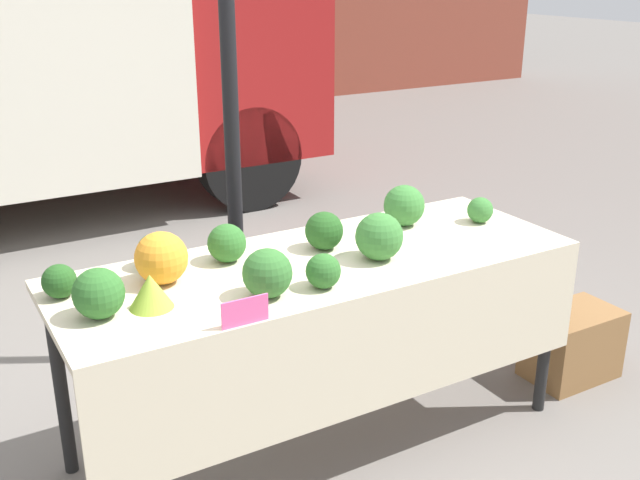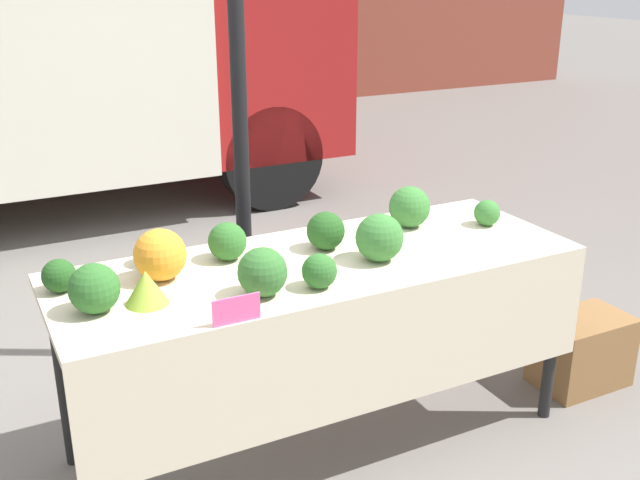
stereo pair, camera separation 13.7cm
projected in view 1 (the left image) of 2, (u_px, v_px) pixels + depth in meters
The scene contains 17 objects.
ground_plane at pixel (320, 437), 3.07m from camera, with size 40.00×40.00×0.00m, color slate.
tent_pole at pixel (231, 125), 3.29m from camera, with size 0.07×0.07×2.31m.
market_table at pixel (328, 291), 2.78m from camera, with size 1.98×0.71×0.78m.
orange_cauliflower at pixel (161, 258), 2.57m from camera, with size 0.18×0.18×0.18m.
romanesco_head at pixel (151, 291), 2.39m from camera, with size 0.14×0.14×0.11m.
broccoli_head_0 at pixel (155, 251), 2.71m from camera, with size 0.13×0.13×0.13m.
broccoli_head_1 at pixel (404, 205), 3.13m from camera, with size 0.17×0.17×0.17m.
broccoli_head_2 at pixel (480, 210), 3.18m from camera, with size 0.11×0.11×0.11m.
broccoli_head_3 at pixel (324, 231), 2.88m from camera, with size 0.15×0.15×0.15m.
broccoli_head_4 at pixel (227, 243), 2.76m from camera, with size 0.14×0.14×0.14m.
broccoli_head_5 at pixel (99, 293), 2.32m from camera, with size 0.16×0.16×0.16m.
broccoli_head_6 at pixel (323, 271), 2.54m from camera, with size 0.12×0.12×0.12m.
broccoli_head_7 at pixel (267, 273), 2.46m from camera, with size 0.17×0.17×0.17m.
broccoli_head_8 at pixel (379, 237), 2.77m from camera, with size 0.18×0.18×0.18m.
broccoli_head_9 at pixel (59, 281), 2.47m from camera, with size 0.12×0.12×0.12m.
price_sign at pixel (245, 312), 2.28m from camera, with size 0.16×0.01×0.09m.
produce_crate at pixel (572, 344), 3.47m from camera, with size 0.41×0.28×0.33m.
Camera 1 is at (-1.30, -2.24, 1.83)m, focal length 42.00 mm.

